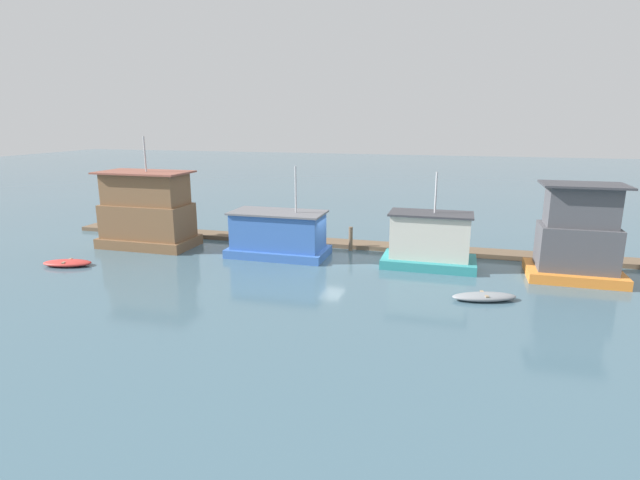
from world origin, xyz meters
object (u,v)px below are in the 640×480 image
at_px(houseboat_teal, 430,242).
at_px(mooring_post_far_left, 241,231).
at_px(houseboat_brown, 147,212).
at_px(mooring_post_far_right, 351,239).
at_px(houseboat_orange, 577,238).
at_px(dinghy_grey, 484,297).
at_px(houseboat_blue, 278,235).
at_px(dinghy_red, 67,263).

xyz_separation_m(houseboat_teal, mooring_post_far_left, (-13.69, 2.42, -0.67)).
relative_size(houseboat_brown, mooring_post_far_right, 4.68).
xyz_separation_m(houseboat_orange, dinghy_grey, (-5.03, -5.17, -2.15)).
relative_size(houseboat_teal, dinghy_grey, 1.71).
distance_m(houseboat_brown, dinghy_grey, 23.34).
bearing_deg(mooring_post_far_left, houseboat_teal, -10.02).
relative_size(houseboat_orange, dinghy_grey, 1.59).
relative_size(houseboat_brown, houseboat_teal, 1.33).
bearing_deg(mooring_post_far_right, houseboat_blue, -148.39).
xyz_separation_m(houseboat_teal, houseboat_orange, (8.12, -0.22, 0.80)).
xyz_separation_m(houseboat_teal, mooring_post_far_right, (-5.46, 2.42, -0.71)).
bearing_deg(houseboat_orange, mooring_post_far_right, 169.01).
xyz_separation_m(dinghy_grey, mooring_post_far_right, (-8.55, 7.81, 0.63)).
height_order(dinghy_red, mooring_post_far_left, mooring_post_far_left).
distance_m(houseboat_blue, mooring_post_far_left, 4.76).
relative_size(houseboat_teal, houseboat_orange, 1.08).
xyz_separation_m(houseboat_blue, dinghy_red, (-11.78, -5.79, -1.23)).
height_order(dinghy_red, mooring_post_far_right, mooring_post_far_right).
relative_size(houseboat_teal, mooring_post_far_left, 3.37).
bearing_deg(houseboat_brown, dinghy_red, -109.08).
distance_m(houseboat_teal, dinghy_grey, 6.36).
relative_size(houseboat_blue, dinghy_grey, 1.91).
bearing_deg(mooring_post_far_right, houseboat_orange, -10.99).
bearing_deg(mooring_post_far_right, houseboat_teal, -23.89).
xyz_separation_m(houseboat_blue, houseboat_teal, (9.78, 0.24, 0.11)).
xyz_separation_m(houseboat_blue, houseboat_orange, (17.90, 0.02, 0.92)).
bearing_deg(dinghy_grey, houseboat_blue, 158.17).
bearing_deg(houseboat_teal, houseboat_blue, -178.62).
distance_m(houseboat_blue, houseboat_orange, 17.93).
bearing_deg(dinghy_grey, houseboat_teal, 119.80).
xyz_separation_m(houseboat_brown, mooring_post_far_left, (5.88, 2.72, -1.60)).
relative_size(houseboat_blue, mooring_post_far_left, 3.77).
bearing_deg(houseboat_brown, houseboat_teal, 0.87).
xyz_separation_m(dinghy_red, dinghy_grey, (24.65, 0.63, 0.00)).
relative_size(mooring_post_far_right, mooring_post_far_left, 0.96).
bearing_deg(houseboat_teal, dinghy_red, -164.38).
distance_m(houseboat_teal, houseboat_orange, 8.16).
distance_m(houseboat_orange, dinghy_red, 30.32).
distance_m(houseboat_brown, mooring_post_far_right, 14.47).
xyz_separation_m(dinghy_red, mooring_post_far_left, (7.86, 8.45, 0.67)).
height_order(mooring_post_far_right, mooring_post_far_left, mooring_post_far_left).
xyz_separation_m(houseboat_orange, mooring_post_far_right, (-13.58, 2.64, -1.51)).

